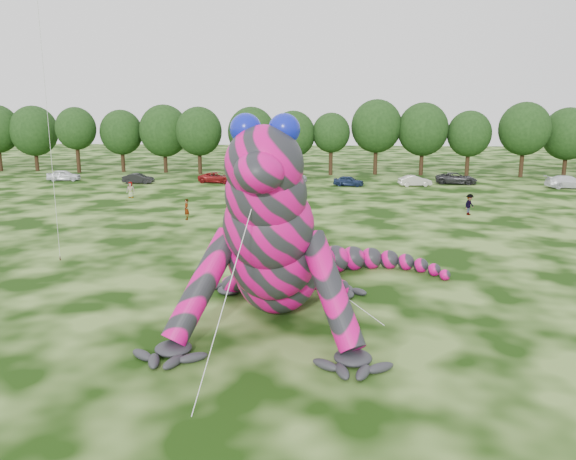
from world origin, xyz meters
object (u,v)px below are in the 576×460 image
(spectator_2, at_px, (469,204))
(tree_11, at_px, (422,139))
(inflatable_gecko, at_px, (281,212))
(car_1, at_px, (138,179))
(tree_7, at_px, (252,141))
(tree_14, at_px, (567,142))
(car_6, at_px, (456,178))
(tree_10, at_px, (376,137))
(tree_12, at_px, (469,144))
(car_2, at_px, (218,178))
(spectator_4, at_px, (131,190))
(tree_8, at_px, (293,143))
(tree_13, at_px, (524,140))
(car_3, at_px, (288,176))
(tree_3, at_px, (77,140))
(car_5, at_px, (415,181))
(spectator_1, at_px, (247,206))
(car_0, at_px, (64,175))
(car_4, at_px, (349,181))
(car_7, at_px, (568,182))
(tree_9, at_px, (331,144))
(tree_6, at_px, (199,141))
(tree_5, at_px, (164,139))
(spectator_0, at_px, (186,209))
(tree_2, at_px, (35,139))

(spectator_2, bearing_deg, tree_11, 43.00)
(inflatable_gecko, xyz_separation_m, car_1, (-22.19, 42.64, -4.00))
(tree_7, xyz_separation_m, tree_14, (43.54, 1.92, -0.04))
(car_1, height_order, spectator_2, spectator_2)
(car_6, bearing_deg, spectator_2, 178.75)
(tree_10, distance_m, tree_11, 6.40)
(tree_12, distance_m, car_2, 34.85)
(tree_11, bearing_deg, tree_14, 1.54)
(spectator_2, distance_m, spectator_4, 34.26)
(tree_8, bearing_deg, tree_13, 0.26)
(tree_13, height_order, car_3, tree_13)
(tree_3, distance_m, tree_14, 69.20)
(tree_11, bearing_deg, car_5, -101.62)
(inflatable_gecko, distance_m, tree_8, 53.60)
(tree_7, distance_m, tree_8, 5.87)
(car_3, bearing_deg, tree_13, -82.81)
(car_6, bearing_deg, spectator_1, 141.61)
(tree_3, xyz_separation_m, car_0, (2.16, -9.06, -4.01))
(car_2, xyz_separation_m, car_5, (24.56, -1.03, -0.02))
(car_4, bearing_deg, car_7, -77.85)
(tree_12, xyz_separation_m, car_3, (-24.37, -8.33, -3.75))
(car_5, bearing_deg, tree_7, 54.24)
(tree_9, bearing_deg, tree_6, -177.97)
(car_1, bearing_deg, tree_5, 2.07)
(spectator_0, bearing_deg, spectator_1, 91.60)
(car_2, bearing_deg, spectator_1, -151.53)
(inflatable_gecko, height_order, car_1, inflatable_gecko)
(tree_14, bearing_deg, car_0, -170.92)
(tree_2, height_order, spectator_0, tree_2)
(car_3, relative_size, spectator_1, 3.06)
(car_1, bearing_deg, tree_9, -63.86)
(tree_2, xyz_separation_m, car_4, (46.41, -12.61, -4.20))
(tree_10, xyz_separation_m, spectator_2, (6.34, -30.33, -4.31))
(tree_2, xyz_separation_m, car_5, (54.43, -12.09, -4.17))
(tree_3, height_order, tree_8, tree_3)
(tree_11, relative_size, car_2, 2.10)
(car_7, bearing_deg, spectator_4, 100.80)
(tree_9, xyz_separation_m, car_3, (-5.43, -7.94, -3.61))
(car_0, relative_size, spectator_2, 2.21)
(tree_8, bearing_deg, tree_11, 3.84)
(tree_9, bearing_deg, spectator_0, -109.60)
(inflatable_gecko, height_order, spectator_2, inflatable_gecko)
(tree_12, relative_size, car_4, 2.44)
(tree_7, bearing_deg, tree_11, 3.33)
(tree_11, xyz_separation_m, car_1, (-36.70, -12.05, -4.40))
(car_4, height_order, spectator_1, spectator_1)
(tree_8, xyz_separation_m, spectator_4, (-15.61, -21.89, -3.62))
(spectator_0, bearing_deg, car_7, 90.81)
(spectator_1, bearing_deg, car_2, -127.85)
(car_3, xyz_separation_m, car_7, (33.63, -3.02, 0.02))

